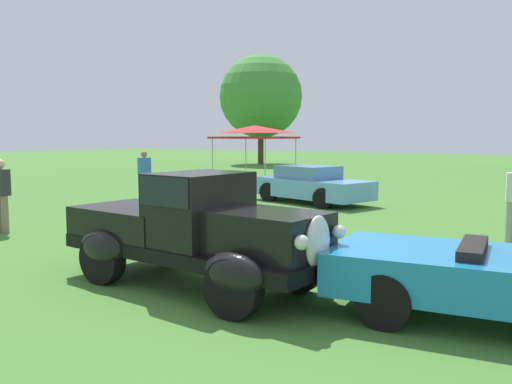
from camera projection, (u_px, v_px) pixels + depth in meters
name	position (u px, v px, depth m)	size (l,w,h in m)	color
ground_plane	(241.00, 292.00, 7.80)	(120.00, 120.00, 0.00)	#42752D
feature_pickup_truck	(196.00, 229.00, 7.95)	(4.50, 2.15, 1.70)	black
show_car_skyblue	(310.00, 185.00, 17.96)	(4.45, 2.86, 1.22)	#669EDB
spectator_near_truck	(145.00, 173.00, 18.77)	(0.36, 0.46, 1.69)	#9E998E
spectator_between_cars	(1.00, 193.00, 12.40)	(0.41, 0.26, 1.69)	#7F7056
canopy_tent_left_field	(255.00, 131.00, 27.10)	(3.37, 3.37, 2.71)	#B7B7BC
treeline_far_left	(261.00, 96.00, 41.56)	(6.31, 6.31, 8.32)	#47331E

